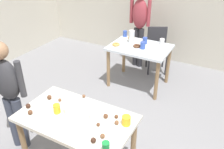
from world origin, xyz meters
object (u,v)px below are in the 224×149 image
at_px(person_girl_near, 9,90).
at_px(person_adult_far, 140,21).
at_px(dining_table_near, 77,125).
at_px(mixing_bowl, 74,109).
at_px(chair_far_table, 157,47).
at_px(pitcher_far, 132,37).
at_px(soda_can, 106,148).
at_px(dining_table_far, 140,53).

height_order(person_girl_near, person_adult_far, person_adult_far).
relative_size(dining_table_near, mixing_bowl, 5.55).
height_order(chair_far_table, pitcher_far, pitcher_far).
xyz_separation_m(person_adult_far, soda_can, (0.96, -3.00, -0.16)).
xyz_separation_m(dining_table_near, chair_far_table, (-0.06, 2.76, -0.14)).
height_order(person_girl_near, pitcher_far, person_girl_near).
height_order(dining_table_far, soda_can, soda_can).
xyz_separation_m(dining_table_far, mixing_bowl, (0.08, -1.97, 0.15)).
bearing_deg(pitcher_far, person_adult_far, 100.29).
distance_m(mixing_bowl, soda_can, 0.66).
height_order(person_adult_far, mixing_bowl, person_adult_far).
bearing_deg(mixing_bowl, person_girl_near, -170.74).
bearing_deg(dining_table_near, dining_table_far, 93.94).
height_order(dining_table_far, person_girl_near, person_girl_near).
bearing_deg(dining_table_near, person_girl_near, -175.41).
bearing_deg(pitcher_far, dining_table_near, -80.82).
bearing_deg(mixing_bowl, dining_table_near, -43.69).
xyz_separation_m(person_girl_near, pitcher_far, (0.53, 2.20, 0.01)).
distance_m(dining_table_far, person_girl_near, 2.24).
bearing_deg(dining_table_near, chair_far_table, 91.27).
distance_m(person_girl_near, pitcher_far, 2.27).
bearing_deg(pitcher_far, mixing_bowl, -82.30).
distance_m(dining_table_far, mixing_bowl, 1.98).
height_order(person_adult_far, soda_can, person_adult_far).
xyz_separation_m(person_girl_near, mixing_bowl, (0.81, 0.13, -0.06)).
relative_size(dining_table_near, person_adult_far, 0.74).
relative_size(chair_far_table, mixing_bowl, 4.05).
relative_size(dining_table_near, soda_can, 9.77).
xyz_separation_m(chair_far_table, pitcher_far, (-0.28, -0.62, 0.37)).
bearing_deg(person_adult_far, chair_far_table, 2.65).
xyz_separation_m(chair_far_table, soda_can, (0.57, -3.02, 0.31)).
height_order(dining_table_near, person_adult_far, person_adult_far).
bearing_deg(dining_table_far, dining_table_near, -86.06).
height_order(dining_table_near, mixing_bowl, mixing_bowl).
distance_m(person_adult_far, mixing_bowl, 2.71).
bearing_deg(dining_table_near, mixing_bowl, 136.31).
distance_m(dining_table_near, person_girl_near, 0.90).
height_order(mixing_bowl, soda_can, soda_can).
bearing_deg(soda_can, dining_table_far, 105.74).
distance_m(dining_table_far, soda_can, 2.40).
height_order(dining_table_far, person_adult_far, person_adult_far).
bearing_deg(dining_table_far, pitcher_far, 154.16).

